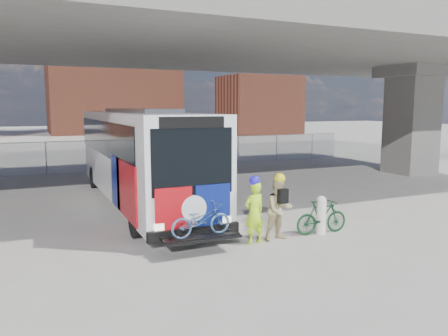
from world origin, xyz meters
TOP-DOWN VIEW (x-y plane):
  - ground at (0.00, 0.00)m, footprint 160.00×160.00m
  - bus at (-2.00, 2.41)m, footprint 2.67×12.90m
  - overpass at (0.00, 4.00)m, footprint 40.00×16.00m
  - chainlink_fence at (0.00, 12.00)m, footprint 30.00×0.06m
  - brick_buildings at (1.23, 48.23)m, footprint 54.00×22.00m
  - smokestack at (14.00, 55.00)m, footprint 2.20×2.20m
  - bollard at (1.91, -3.92)m, footprint 0.30×0.30m
  - cyclist_hivis at (-0.33, -3.92)m, footprint 0.69×0.52m
  - cyclist_tan at (0.47, -3.92)m, footprint 0.90×0.72m
  - bike_parked at (1.95, -3.92)m, footprint 1.72×0.59m

SIDE VIEW (x-z plane):
  - ground at x=0.00m, z-range 0.00..0.00m
  - bike_parked at x=1.95m, z-range 0.00..1.02m
  - bollard at x=1.91m, z-range 0.04..1.19m
  - cyclist_tan at x=0.47m, z-range -0.05..1.87m
  - cyclist_hivis at x=-0.33m, z-range -0.04..1.87m
  - chainlink_fence at x=0.00m, z-range -13.58..16.42m
  - bus at x=-2.00m, z-range 0.26..3.95m
  - brick_buildings at x=1.23m, z-range -0.58..11.42m
  - overpass at x=0.00m, z-range 2.57..10.52m
  - smokestack at x=14.00m, z-range 0.00..25.00m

